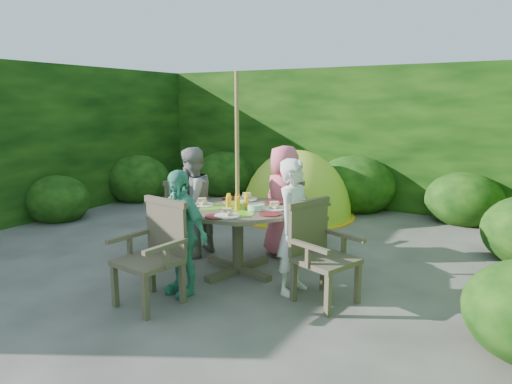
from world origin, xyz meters
The scene contains 13 objects.
ground centered at (0.00, 0.00, 0.00)m, with size 60.00×60.00×0.00m, color #42403B.
hedge_enclosure centered at (0.00, 1.33, 1.25)m, with size 9.00×9.00×2.50m.
patio_table centered at (0.49, -0.31, 0.63)m, with size 1.52×1.52×0.89m.
parasol_pole centered at (0.48, -0.31, 1.10)m, with size 0.04×0.04×2.20m, color olive.
garden_chair_right centered at (1.56, -0.54, 0.49)m, with size 0.64×0.68×0.93m.
garden_chair_left centered at (-0.59, -0.08, 0.49)m, with size 0.62×0.66×0.92m.
garden_chair_back centered at (0.70, 0.76, 0.49)m, with size 0.69×0.65×0.91m.
garden_chair_front centered at (0.24, -1.38, 0.51)m, with size 0.63×0.57×0.95m.
child_right centered at (1.26, -0.49, 0.68)m, with size 0.49×0.32×1.35m, color silver.
child_left centered at (-0.30, -0.14, 0.68)m, with size 0.66×0.51×1.35m, color gray.
child_back centered at (0.65, 0.47, 0.69)m, with size 0.67×0.44×1.37m, color #F16378.
child_front centered at (0.31, -1.10, 0.63)m, with size 0.73×0.31×1.25m, color teal.
dome_tent centered at (-0.06, 2.33, 0.00)m, with size 2.06×2.06×2.23m.
Camera 1 is at (3.13, -4.43, 1.88)m, focal length 32.00 mm.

